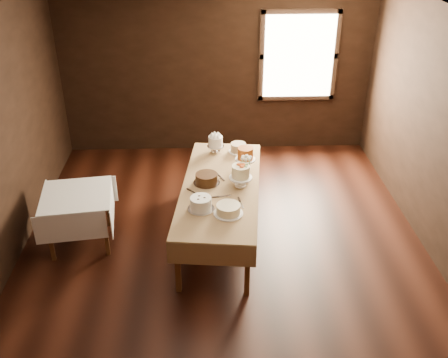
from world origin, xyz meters
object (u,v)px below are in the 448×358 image
display_table (221,189)px  cake_server_a (225,196)px  cake_speckled (238,148)px  cake_chocolate (207,179)px  cake_server_d (243,177)px  cake_swirl (201,204)px  cake_server_e (196,194)px  cake_caramel (245,159)px  cake_server_c (219,175)px  cake_meringue (216,145)px  side_table (77,200)px  cake_server_b (242,205)px  cake_flowers (241,177)px  flower_vase (246,176)px  cake_cream (228,210)px

display_table → cake_server_a: (0.04, -0.25, 0.06)m
cake_speckled → cake_chocolate: (-0.45, -0.85, 0.00)m
cake_server_a → cake_server_d: bearing=50.0°
cake_swirl → cake_server_e: 0.35m
display_table → cake_caramel: cake_caramel is taller
cake_swirl → cake_server_a: cake_swirl is taller
display_table → cake_server_e: 0.36m
cake_server_c → cake_caramel: bearing=-86.4°
cake_chocolate → cake_server_d: size_ratio=1.38×
cake_meringue → cake_server_d: size_ratio=1.09×
display_table → cake_server_a: 0.27m
side_table → cake_swirl: 1.59m
cake_meringue → side_table: bearing=-150.1°
cake_meringue → cake_server_b: 1.40m
display_table → cake_flowers: size_ratio=8.03×
cake_speckled → cake_server_b: cake_speckled is taller
cake_server_a → cake_server_b: bearing=-59.3°
cake_server_b → flower_vase: bearing=161.5°
cake_meringue → flower_vase: bearing=-66.2°
cake_server_c → cake_chocolate: bearing=117.6°
cake_server_b → flower_vase: (0.09, 0.57, 0.06)m
cake_swirl → flower_vase: (0.56, 0.64, -0.01)m
display_table → cake_meringue: size_ratio=9.42×
cake_meringue → cake_server_d: 0.80m
cake_swirl → cake_server_c: (0.22, 0.78, -0.07)m
cake_meringue → cake_chocolate: bearing=-98.9°
display_table → side_table: 1.75m
cake_caramel → side_table: bearing=-166.3°
cake_cream → flower_vase: size_ratio=2.57×
cake_meringue → cake_cream: (0.10, -1.55, -0.06)m
cake_chocolate → display_table: bearing=-19.4°
side_table → cake_chocolate: (1.58, 0.13, 0.18)m
display_table → cake_flowers: cake_flowers is taller
cake_server_b → cake_server_d: (0.07, 0.65, 0.00)m
cake_meringue → cake_caramel: size_ratio=0.86×
cake_swirl → cake_speckled: bearing=70.3°
cake_cream → cake_server_a: cake_cream is taller
cake_speckled → cake_cream: (-0.21, -1.55, -0.00)m
cake_server_b → cake_swirl: bearing=-90.5°
flower_vase → cake_server_d: bearing=105.4°
cake_swirl → cake_server_b: bearing=8.8°
display_table → flower_vase: size_ratio=18.52×
cake_speckled → cake_cream: 1.56m
display_table → cake_speckled: size_ratio=8.36×
cake_flowers → cake_server_a: bearing=-130.2°
cake_server_c → cake_swirl: bearing=140.1°
cake_server_e → cake_server_c: bearing=106.0°
side_table → cake_server_b: bearing=-11.0°
cake_server_a → cake_server_b: (0.18, -0.20, 0.00)m
cake_server_a → cake_server_c: 0.51m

